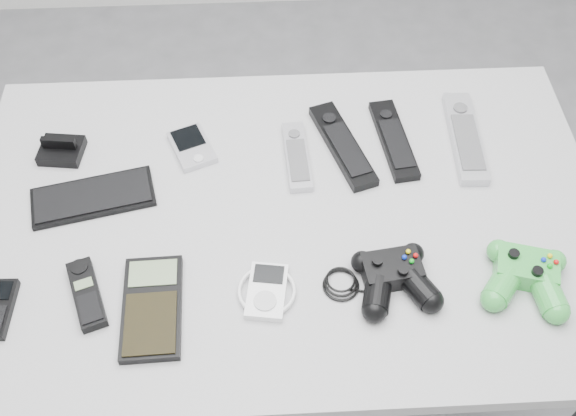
{
  "coord_description": "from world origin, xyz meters",
  "views": [
    {
      "loc": [
        -0.08,
        -0.79,
        1.79
      ],
      "look_at": [
        -0.04,
        -0.03,
        0.82
      ],
      "focal_mm": 42.0,
      "sensor_mm": 36.0,
      "label": 1
    }
  ],
  "objects_px": {
    "desk": "(286,234)",
    "mp3_player": "(267,291)",
    "remote_silver_b": "(465,137)",
    "controller_black": "(394,276)",
    "calculator": "(152,307)",
    "controller_green": "(526,274)",
    "remote_silver_a": "(297,156)",
    "remote_black_a": "(343,144)",
    "pda": "(192,147)",
    "pda_keyboard": "(93,197)",
    "remote_black_b": "(394,139)",
    "cordless_handset": "(87,294)"
  },
  "relations": [
    {
      "from": "remote_black_a",
      "to": "controller_black",
      "type": "relative_size",
      "value": 0.97
    },
    {
      "from": "calculator",
      "to": "mp3_player",
      "type": "relative_size",
      "value": 1.81
    },
    {
      "from": "desk",
      "to": "mp3_player",
      "type": "relative_size",
      "value": 11.18
    },
    {
      "from": "remote_silver_b",
      "to": "controller_black",
      "type": "distance_m",
      "value": 0.38
    },
    {
      "from": "mp3_player",
      "to": "calculator",
      "type": "bearing_deg",
      "value": -164.97
    },
    {
      "from": "remote_black_a",
      "to": "cordless_handset",
      "type": "xyz_separation_m",
      "value": [
        -0.47,
        -0.32,
        -0.0
      ]
    },
    {
      "from": "calculator",
      "to": "desk",
      "type": "bearing_deg",
      "value": 38.0
    },
    {
      "from": "pda_keyboard",
      "to": "remote_silver_a",
      "type": "distance_m",
      "value": 0.4
    },
    {
      "from": "remote_silver_a",
      "to": "controller_black",
      "type": "relative_size",
      "value": 0.73
    },
    {
      "from": "pda",
      "to": "remote_silver_b",
      "type": "xyz_separation_m",
      "value": [
        0.55,
        -0.0,
        0.0
      ]
    },
    {
      "from": "mp3_player",
      "to": "controller_green",
      "type": "xyz_separation_m",
      "value": [
        0.44,
        0.0,
        0.02
      ]
    },
    {
      "from": "cordless_handset",
      "to": "mp3_player",
      "type": "height_order",
      "value": "cordless_handset"
    },
    {
      "from": "pda",
      "to": "pda_keyboard",
      "type": "bearing_deg",
      "value": -168.81
    },
    {
      "from": "cordless_handset",
      "to": "calculator",
      "type": "relative_size",
      "value": 0.71
    },
    {
      "from": "remote_silver_a",
      "to": "remote_black_b",
      "type": "bearing_deg",
      "value": 7.09
    },
    {
      "from": "desk",
      "to": "controller_green",
      "type": "height_order",
      "value": "controller_green"
    },
    {
      "from": "pda",
      "to": "cordless_handset",
      "type": "height_order",
      "value": "cordless_handset"
    },
    {
      "from": "pda_keyboard",
      "to": "mp3_player",
      "type": "bearing_deg",
      "value": -47.11
    },
    {
      "from": "pda",
      "to": "remote_silver_a",
      "type": "bearing_deg",
      "value": -31.45
    },
    {
      "from": "remote_silver_b",
      "to": "mp3_player",
      "type": "distance_m",
      "value": 0.53
    },
    {
      "from": "pda",
      "to": "mp3_player",
      "type": "distance_m",
      "value": 0.37
    },
    {
      "from": "cordless_handset",
      "to": "controller_black",
      "type": "relative_size",
      "value": 0.57
    },
    {
      "from": "remote_silver_b",
      "to": "remote_black_b",
      "type": "bearing_deg",
      "value": -178.47
    },
    {
      "from": "desk",
      "to": "remote_silver_a",
      "type": "distance_m",
      "value": 0.16
    },
    {
      "from": "desk",
      "to": "calculator",
      "type": "relative_size",
      "value": 6.18
    },
    {
      "from": "cordless_handset",
      "to": "controller_green",
      "type": "relative_size",
      "value": 0.88
    },
    {
      "from": "remote_black_a",
      "to": "controller_green",
      "type": "distance_m",
      "value": 0.43
    },
    {
      "from": "controller_black",
      "to": "controller_green",
      "type": "height_order",
      "value": "controller_green"
    },
    {
      "from": "remote_black_b",
      "to": "controller_green",
      "type": "distance_m",
      "value": 0.38
    },
    {
      "from": "controller_black",
      "to": "mp3_player",
      "type": "bearing_deg",
      "value": 174.93
    },
    {
      "from": "remote_black_b",
      "to": "calculator",
      "type": "xyz_separation_m",
      "value": [
        -0.46,
        -0.36,
        -0.0
      ]
    },
    {
      "from": "pda",
      "to": "remote_black_a",
      "type": "distance_m",
      "value": 0.3
    },
    {
      "from": "remote_silver_a",
      "to": "controller_black",
      "type": "xyz_separation_m",
      "value": [
        0.15,
        -0.29,
        0.01
      ]
    },
    {
      "from": "remote_black_a",
      "to": "remote_silver_b",
      "type": "height_order",
      "value": "remote_silver_b"
    },
    {
      "from": "remote_silver_a",
      "to": "remote_black_a",
      "type": "height_order",
      "value": "remote_black_a"
    },
    {
      "from": "remote_black_a",
      "to": "remote_black_b",
      "type": "distance_m",
      "value": 0.11
    },
    {
      "from": "remote_silver_a",
      "to": "cordless_handset",
      "type": "xyz_separation_m",
      "value": [
        -0.37,
        -0.3,
        0.0
      ]
    },
    {
      "from": "remote_black_b",
      "to": "controller_green",
      "type": "bearing_deg",
      "value": -69.52
    },
    {
      "from": "pda_keyboard",
      "to": "remote_black_a",
      "type": "xyz_separation_m",
      "value": [
        0.48,
        0.11,
        0.0
      ]
    },
    {
      "from": "calculator",
      "to": "controller_green",
      "type": "distance_m",
      "value": 0.63
    },
    {
      "from": "controller_black",
      "to": "remote_silver_b",
      "type": "bearing_deg",
      "value": 51.64
    },
    {
      "from": "remote_black_a",
      "to": "remote_silver_b",
      "type": "xyz_separation_m",
      "value": [
        0.25,
        0.01,
        0.0
      ]
    },
    {
      "from": "controller_green",
      "to": "pda_keyboard",
      "type": "bearing_deg",
      "value": 179.75
    },
    {
      "from": "pda",
      "to": "calculator",
      "type": "xyz_separation_m",
      "value": [
        -0.05,
        -0.36,
        0.0
      ]
    },
    {
      "from": "remote_black_b",
      "to": "remote_silver_a",
      "type": "bearing_deg",
      "value": -176.99
    },
    {
      "from": "remote_silver_a",
      "to": "mp3_player",
      "type": "height_order",
      "value": "same"
    },
    {
      "from": "remote_silver_b",
      "to": "cordless_handset",
      "type": "bearing_deg",
      "value": -152.84
    },
    {
      "from": "remote_black_a",
      "to": "remote_silver_a",
      "type": "bearing_deg",
      "value": 176.44
    },
    {
      "from": "remote_silver_b",
      "to": "controller_black",
      "type": "bearing_deg",
      "value": -118.15
    },
    {
      "from": "pda_keyboard",
      "to": "pda",
      "type": "relative_size",
      "value": 2.09
    }
  ]
}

